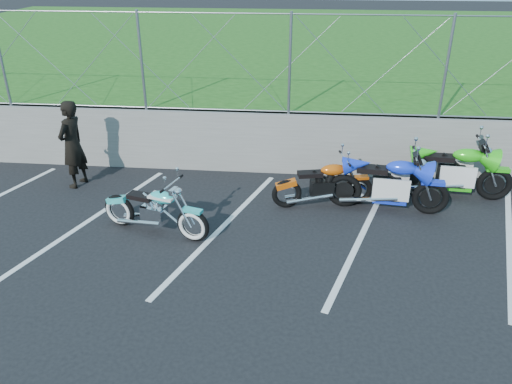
# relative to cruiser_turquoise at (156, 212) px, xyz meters

# --- Properties ---
(ground) EXTENTS (90.00, 90.00, 0.00)m
(ground) POSITION_rel_cruiser_turquoise_xyz_m (1.07, -0.68, -0.40)
(ground) COLOR black
(ground) RESTS_ON ground
(retaining_wall) EXTENTS (30.00, 0.22, 1.30)m
(retaining_wall) POSITION_rel_cruiser_turquoise_xyz_m (1.07, 2.82, 0.25)
(retaining_wall) COLOR slate
(retaining_wall) RESTS_ON ground
(grass_field) EXTENTS (30.00, 20.00, 1.30)m
(grass_field) POSITION_rel_cruiser_turquoise_xyz_m (1.07, 12.82, 0.25)
(grass_field) COLOR #205215
(grass_field) RESTS_ON ground
(chain_link_fence) EXTENTS (28.00, 0.03, 2.00)m
(chain_link_fence) POSITION_rel_cruiser_turquoise_xyz_m (1.07, 2.82, 1.90)
(chain_link_fence) COLOR gray
(chain_link_fence) RESTS_ON retaining_wall
(parking_lines) EXTENTS (18.29, 4.31, 0.01)m
(parking_lines) POSITION_rel_cruiser_turquoise_xyz_m (2.27, 0.32, -0.40)
(parking_lines) COLOR silver
(parking_lines) RESTS_ON ground
(cruiser_turquoise) EXTENTS (1.96, 0.73, 1.00)m
(cruiser_turquoise) POSITION_rel_cruiser_turquoise_xyz_m (0.00, 0.00, 0.00)
(cruiser_turquoise) COLOR black
(cruiser_turquoise) RESTS_ON ground
(naked_orange) EXTENTS (1.89, 0.65, 0.95)m
(naked_orange) POSITION_rel_cruiser_turquoise_xyz_m (2.82, 1.30, 0.01)
(naked_orange) COLOR black
(naked_orange) RESTS_ON ground
(sportbike_green) EXTENTS (2.22, 0.79, 1.15)m
(sportbike_green) POSITION_rel_cruiser_turquoise_xyz_m (5.30, 1.91, 0.10)
(sportbike_green) COLOR black
(sportbike_green) RESTS_ON ground
(sportbike_blue) EXTENTS (2.19, 0.78, 1.13)m
(sportbike_blue) POSITION_rel_cruiser_turquoise_xyz_m (3.98, 1.23, 0.09)
(sportbike_blue) COLOR black
(sportbike_blue) RESTS_ON ground
(person_standing) EXTENTS (0.56, 0.72, 1.76)m
(person_standing) POSITION_rel_cruiser_turquoise_xyz_m (-2.14, 1.72, 0.48)
(person_standing) COLOR black
(person_standing) RESTS_ON ground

